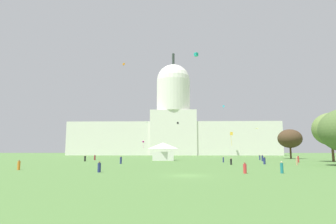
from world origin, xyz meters
name	(u,v)px	position (x,y,z in m)	size (l,w,h in m)	color
ground_plane	(186,175)	(0.00, 0.00, 0.00)	(800.00, 800.00, 0.00)	#4C7538
capitol_building	(173,126)	(-3.19, 161.18, 19.96)	(141.95, 23.21, 71.91)	silver
event_tent	(163,152)	(-5.22, 53.10, 2.68)	(6.81, 5.38, 5.38)	white
tree_east_mid	(290,139)	(41.08, 73.01, 7.43)	(11.48, 11.66, 10.90)	#42301E
tree_east_far	(331,129)	(40.78, 43.84, 8.73)	(13.11, 13.04, 13.19)	#4C3823
person_navy_mid_right	(223,160)	(10.70, 38.82, 0.69)	(0.38, 0.38, 1.50)	navy
person_navy_near_tree_east	(264,161)	(17.95, 28.85, 0.73)	(0.66, 0.66, 1.62)	navy
person_orange_near_tent	(19,165)	(-25.13, 9.02, 0.68)	(0.54, 0.54, 1.51)	orange
person_navy_deep_crowd	(121,160)	(-13.66, 30.20, 0.78)	(0.54, 0.54, 1.73)	navy
person_navy_edge_east	(262,158)	(23.12, 47.67, 0.81)	(0.67, 0.67, 1.79)	navy
person_black_edge_west	(85,159)	(-26.58, 44.98, 0.77)	(0.65, 0.65, 1.70)	black
person_red_mid_left	(245,168)	(7.65, 3.13, 0.65)	(0.57, 0.57, 1.45)	red
person_red_front_right	(298,159)	(29.27, 38.54, 0.82)	(0.54, 0.54, 1.78)	red
person_maroon_near_tree_west	(95,158)	(-26.70, 54.93, 0.77)	(0.55, 0.55, 1.71)	maroon
person_navy_front_center	(99,167)	(-11.57, 4.54, 0.66)	(0.55, 0.55, 1.49)	navy
person_tan_front_left	(297,161)	(23.33, 25.02, 0.77)	(0.47, 0.47, 1.68)	tan
person_black_back_left	(231,162)	(10.28, 26.38, 0.66)	(0.48, 0.48, 1.46)	black
person_teal_aisle_center	(282,168)	(12.47, 3.55, 0.70)	(0.51, 0.51, 1.53)	#1E757A
person_navy_lawn_far_left	(260,158)	(25.44, 58.32, 0.77)	(0.53, 0.53, 1.66)	navy
kite_black_low	(178,123)	(-0.44, 113.09, 17.31)	(1.11, 1.04, 1.26)	black
kite_orange_high	(124,64)	(-30.53, 118.85, 51.14)	(1.20, 1.11, 1.33)	orange
kite_white_low	(148,123)	(-16.04, 111.94, 17.39)	(1.43, 1.46, 0.28)	white
kite_turquoise_mid	(196,54)	(3.93, 35.05, 27.06)	(1.15, 1.15, 0.84)	teal
kite_cyan_mid	(224,106)	(28.25, 140.93, 30.44)	(1.34, 1.27, 2.51)	#33BCDB
kite_gold_low	(231,135)	(15.64, 53.05, 7.62)	(0.91, 0.41, 4.19)	gold
kite_magenta_low	(143,142)	(-20.21, 128.85, 8.15)	(1.27, 1.29, 4.43)	#D1339E
kite_yellow_low	(258,129)	(28.76, 70.81, 10.92)	(1.07, 1.76, 0.30)	yellow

